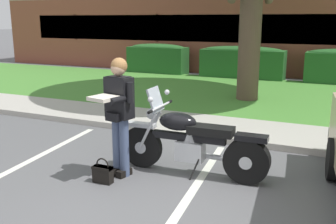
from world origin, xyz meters
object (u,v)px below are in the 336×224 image
(motorcycle, at_px, (197,143))
(hedge_left, at_px, (158,58))
(rider_person, at_px, (118,108))
(handbag, at_px, (103,173))
(brick_building, at_px, (278,28))
(hedge_center_left, at_px, (242,62))

(motorcycle, bearing_deg, hedge_left, 118.72)
(rider_person, distance_m, handbag, 0.93)
(motorcycle, relative_size, brick_building, 0.09)
(motorcycle, height_order, brick_building, brick_building)
(handbag, height_order, hedge_left, hedge_left)
(motorcycle, distance_m, handbag, 1.39)
(motorcycle, xyz_separation_m, hedge_left, (-5.23, 9.54, 0.16))
(motorcycle, relative_size, hedge_center_left, 0.71)
(handbag, height_order, brick_building, brick_building)
(hedge_left, bearing_deg, handbag, -68.19)
(handbag, xyz_separation_m, hedge_center_left, (-0.57, 10.33, 0.51))
(rider_person, height_order, hedge_center_left, rider_person)
(hedge_center_left, bearing_deg, brick_building, 86.68)
(hedge_left, height_order, hedge_center_left, same)
(motorcycle, relative_size, handbag, 6.23)
(brick_building, bearing_deg, handbag, -89.21)
(handbag, height_order, hedge_center_left, hedge_center_left)
(handbag, bearing_deg, rider_person, 76.42)
(rider_person, bearing_deg, handbag, -103.58)
(rider_person, xyz_separation_m, hedge_center_left, (-0.65, 9.99, -0.36))
(handbag, distance_m, brick_building, 16.31)
(hedge_left, bearing_deg, motorcycle, -61.28)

